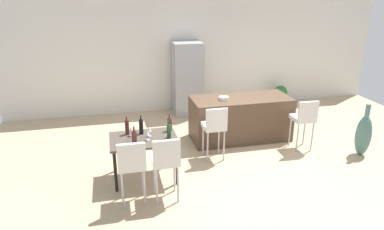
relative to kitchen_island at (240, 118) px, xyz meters
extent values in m
plane|color=tan|center=(-0.30, -0.63, -0.46)|extent=(10.00, 10.00, 0.00)
cube|color=silver|center=(-0.30, 2.32, 0.99)|extent=(10.00, 0.12, 2.90)
cube|color=#4C3828|center=(0.00, 0.00, 0.00)|extent=(2.08, 0.89, 0.92)
cube|color=silver|center=(-0.83, -0.77, 0.19)|extent=(0.40, 0.40, 0.08)
cube|color=silver|center=(-0.83, -0.94, 0.41)|extent=(0.40, 0.06, 0.36)
cylinder|color=#B2B2B7|center=(-0.99, -0.61, -0.16)|extent=(0.03, 0.03, 0.61)
cylinder|color=#B2B2B7|center=(-0.67, -0.61, -0.16)|extent=(0.03, 0.03, 0.61)
cylinder|color=#B2B2B7|center=(-0.99, -0.93, -0.16)|extent=(0.03, 0.03, 0.61)
cylinder|color=#B2B2B7|center=(-0.67, -0.93, -0.16)|extent=(0.03, 0.03, 0.61)
cube|color=silver|center=(1.02, -0.77, 0.19)|extent=(0.41, 0.41, 0.08)
cube|color=silver|center=(1.01, -0.94, 0.41)|extent=(0.40, 0.07, 0.36)
cylinder|color=#B2B2B7|center=(0.86, -0.60, -0.16)|extent=(0.03, 0.03, 0.61)
cylinder|color=#B2B2B7|center=(1.18, -0.61, -0.16)|extent=(0.03, 0.03, 0.61)
cylinder|color=#B2B2B7|center=(0.85, -0.92, -0.16)|extent=(0.03, 0.03, 0.61)
cylinder|color=#B2B2B7|center=(1.17, -0.93, -0.16)|extent=(0.03, 0.03, 0.61)
cube|color=#4C4238|center=(-2.18, -1.22, 0.26)|extent=(1.11, 0.79, 0.04)
cylinder|color=black|center=(-2.68, -0.89, -0.11)|extent=(0.05, 0.05, 0.70)
cylinder|color=black|center=(-1.68, -0.89, -0.11)|extent=(0.05, 0.05, 0.70)
cylinder|color=black|center=(-2.68, -1.56, -0.11)|extent=(0.05, 0.05, 0.70)
cylinder|color=black|center=(-1.68, -1.56, -0.11)|extent=(0.05, 0.05, 0.70)
cube|color=silver|center=(-2.43, -1.92, 0.19)|extent=(0.41, 0.41, 0.08)
cube|color=silver|center=(-2.43, -2.09, 0.41)|extent=(0.40, 0.07, 0.36)
cylinder|color=#B2B2B7|center=(-2.59, -1.76, -0.16)|extent=(0.03, 0.03, 0.61)
cylinder|color=#B2B2B7|center=(-2.27, -1.76, -0.16)|extent=(0.03, 0.03, 0.61)
cylinder|color=#B2B2B7|center=(-2.59, -2.08, -0.16)|extent=(0.03, 0.03, 0.61)
cylinder|color=#B2B2B7|center=(-2.27, -2.08, -0.16)|extent=(0.03, 0.03, 0.61)
cube|color=silver|center=(-1.93, -1.92, 0.19)|extent=(0.41, 0.41, 0.08)
cube|color=silver|center=(-1.93, -2.09, 0.41)|extent=(0.40, 0.07, 0.36)
cylinder|color=#B2B2B7|center=(-2.09, -1.76, -0.16)|extent=(0.03, 0.03, 0.61)
cylinder|color=#B2B2B7|center=(-1.77, -1.76, -0.16)|extent=(0.03, 0.03, 0.61)
cylinder|color=#B2B2B7|center=(-2.09, -2.08, -0.16)|extent=(0.03, 0.03, 0.61)
cylinder|color=#B2B2B7|center=(-1.77, -2.08, -0.16)|extent=(0.03, 0.03, 0.61)
cylinder|color=#194723|center=(-1.76, -1.31, 0.39)|extent=(0.07, 0.07, 0.23)
cylinder|color=#194723|center=(-1.76, -1.31, 0.55)|extent=(0.03, 0.03, 0.08)
cylinder|color=#471E19|center=(-1.70, -1.01, 0.39)|extent=(0.08, 0.08, 0.23)
cylinder|color=#471E19|center=(-1.70, -1.01, 0.54)|extent=(0.03, 0.03, 0.08)
cylinder|color=black|center=(-2.19, -1.03, 0.41)|extent=(0.07, 0.07, 0.26)
cylinder|color=black|center=(-2.19, -1.03, 0.57)|extent=(0.02, 0.02, 0.07)
cylinder|color=#471E19|center=(-2.43, -0.99, 0.40)|extent=(0.07, 0.07, 0.25)
cylinder|color=#471E19|center=(-2.43, -0.99, 0.56)|extent=(0.02, 0.02, 0.07)
cylinder|color=#471E19|center=(-2.34, -1.42, 0.39)|extent=(0.08, 0.08, 0.22)
cylinder|color=#471E19|center=(-2.34, -1.42, 0.54)|extent=(0.03, 0.03, 0.08)
cylinder|color=silver|center=(-2.12, -1.32, 0.28)|extent=(0.06, 0.06, 0.00)
cylinder|color=silver|center=(-2.12, -1.32, 0.32)|extent=(0.01, 0.01, 0.08)
cone|color=silver|center=(-2.12, -1.32, 0.41)|extent=(0.07, 0.07, 0.09)
cylinder|color=silver|center=(-2.37, -1.08, 0.28)|extent=(0.06, 0.06, 0.00)
cylinder|color=silver|center=(-2.37, -1.08, 0.32)|extent=(0.01, 0.01, 0.08)
cone|color=silver|center=(-2.37, -1.08, 0.41)|extent=(0.07, 0.07, 0.09)
cylinder|color=silver|center=(-2.07, -1.16, 0.28)|extent=(0.06, 0.06, 0.00)
cylinder|color=silver|center=(-2.07, -1.16, 0.32)|extent=(0.01, 0.01, 0.08)
cone|color=silver|center=(-2.07, -1.16, 0.41)|extent=(0.07, 0.07, 0.09)
cube|color=#939699|center=(-0.74, 1.88, 0.46)|extent=(0.72, 0.68, 1.84)
cylinder|color=beige|center=(-0.41, -0.06, 0.50)|extent=(0.20, 0.20, 0.07)
ellipsoid|color=#47706B|center=(2.02, -1.32, -0.05)|extent=(0.29, 0.29, 0.81)
cylinder|color=#47706B|center=(2.02, -1.32, 0.46)|extent=(0.09, 0.09, 0.25)
cylinder|color=#38383D|center=(1.89, 1.87, -0.35)|extent=(0.24, 0.24, 0.22)
sphere|color=#2D6B33|center=(1.89, 1.87, -0.08)|extent=(0.36, 0.36, 0.36)
camera|label=1|loc=(-2.63, -6.60, 2.62)|focal=32.78mm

